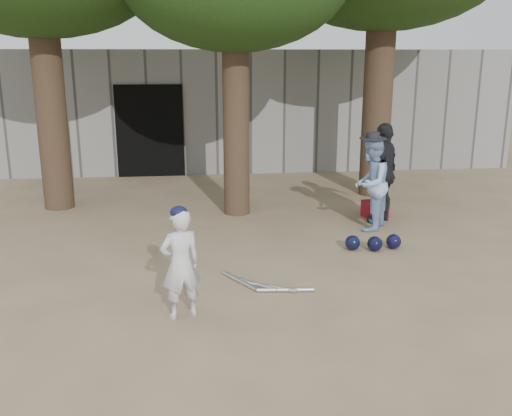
{
  "coord_description": "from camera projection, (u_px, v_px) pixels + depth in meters",
  "views": [
    {
      "loc": [
        -0.2,
        -6.09,
        2.87
      ],
      "look_at": [
        0.6,
        1.0,
        0.95
      ],
      "focal_mm": 40.0,
      "sensor_mm": 36.0,
      "label": 1
    }
  ],
  "objects": [
    {
      "name": "ground",
      "position": [
        214.0,
        311.0,
        6.61
      ],
      "size": [
        70.0,
        70.0,
        0.0
      ],
      "primitive_type": "plane",
      "color": "#937C5E",
      "rests_on": "ground"
    },
    {
      "name": "boy_player",
      "position": [
        181.0,
        264.0,
        6.31
      ],
      "size": [
        0.53,
        0.44,
        1.26
      ],
      "primitive_type": "imported",
      "rotation": [
        0.0,
        0.0,
        3.48
      ],
      "color": "silver",
      "rests_on": "ground"
    },
    {
      "name": "spectator_blue",
      "position": [
        371.0,
        184.0,
        9.51
      ],
      "size": [
        0.92,
        0.97,
        1.58
      ],
      "primitive_type": "imported",
      "rotation": [
        0.0,
        0.0,
        4.14
      ],
      "color": "#92B3E2",
      "rests_on": "ground"
    },
    {
      "name": "spectator_dark",
      "position": [
        383.0,
        173.0,
        9.94
      ],
      "size": [
        0.96,
        1.08,
        1.75
      ],
      "primitive_type": "imported",
      "rotation": [
        0.0,
        0.0,
        4.06
      ],
      "color": "black",
      "rests_on": "ground"
    },
    {
      "name": "red_bag",
      "position": [
        375.0,
        209.0,
        10.42
      ],
      "size": [
        0.48,
        0.4,
        0.3
      ],
      "primitive_type": "cube",
      "rotation": [
        0.0,
        0.0,
        0.22
      ],
      "color": "maroon",
      "rests_on": "ground"
    },
    {
      "name": "back_building",
      "position": [
        198.0,
        105.0,
        16.14
      ],
      "size": [
        16.0,
        5.24,
        3.0
      ],
      "color": "gray",
      "rests_on": "ground"
    },
    {
      "name": "helmet_row",
      "position": [
        374.0,
        243.0,
        8.65
      ],
      "size": [
        0.87,
        0.32,
        0.23
      ],
      "color": "black",
      "rests_on": "ground"
    },
    {
      "name": "bat_pile",
      "position": [
        262.0,
        285.0,
        7.27
      ],
      "size": [
        1.11,
        0.77,
        0.06
      ],
      "color": "silver",
      "rests_on": "ground"
    }
  ]
}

